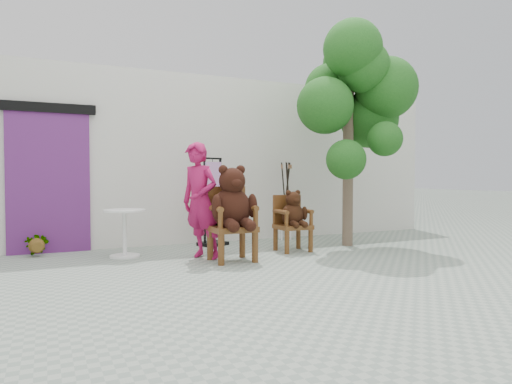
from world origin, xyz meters
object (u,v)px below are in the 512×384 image
at_px(chair_big, 232,207).
at_px(cafe_table, 125,227).
at_px(chair_small, 292,215).
at_px(display_stand, 213,212).
at_px(tree, 357,91).
at_px(person, 201,201).
at_px(stool_bucket, 285,205).

height_order(chair_big, cafe_table, chair_big).
height_order(chair_small, cafe_table, chair_small).
bearing_deg(display_stand, tree, -48.85).
relative_size(chair_big, person, 0.81).
xyz_separation_m(chair_small, person, (-1.55, -0.10, 0.27)).
relative_size(chair_small, cafe_table, 1.39).
bearing_deg(display_stand, chair_small, -71.20).
bearing_deg(display_stand, chair_big, -121.29).
distance_m(chair_big, tree, 3.10).
bearing_deg(person, stool_bucket, 89.82).
height_order(chair_big, chair_small, chair_big).
relative_size(chair_big, chair_small, 1.38).
bearing_deg(chair_big, stool_bucket, 42.91).
distance_m(display_stand, tree, 3.20).
bearing_deg(chair_big, chair_small, 18.06).
relative_size(person, display_stand, 1.10).
distance_m(cafe_table, display_stand, 1.65).
relative_size(stool_bucket, tree, 0.39).
bearing_deg(person, display_stand, 120.91).
bearing_deg(tree, chair_small, 179.58).
bearing_deg(chair_big, cafe_table, 143.79).
height_order(person, cafe_table, person).
xyz_separation_m(chair_small, stool_bucket, (0.54, 1.22, 0.07)).
distance_m(person, display_stand, 1.37).
bearing_deg(tree, display_stand, 153.20).
bearing_deg(cafe_table, stool_bucket, 11.87).
distance_m(chair_big, cafe_table, 1.67).
height_order(cafe_table, tree, tree).
distance_m(stool_bucket, tree, 2.45).
height_order(chair_small, tree, tree).
bearing_deg(stool_bucket, tree, -60.19).
height_order(chair_small, display_stand, display_stand).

